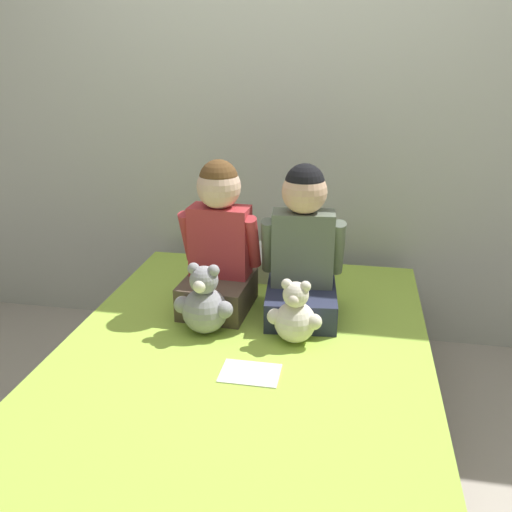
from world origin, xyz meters
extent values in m
plane|color=#B2A899|center=(0.00, 0.00, 0.00)|extent=(14.00, 14.00, 0.00)
cube|color=beige|center=(0.00, 1.11, 1.25)|extent=(8.00, 0.06, 2.50)
cube|color=#473828|center=(0.00, 0.00, 0.11)|extent=(1.43, 1.95, 0.21)
cube|color=white|center=(0.00, 0.00, 0.33)|extent=(1.40, 1.91, 0.23)
cube|color=#A8D147|center=(0.00, 0.00, 0.46)|extent=(1.42, 1.93, 0.03)
cube|color=brown|center=(-0.18, 0.33, 0.55)|extent=(0.30, 0.35, 0.15)
cube|color=#B23338|center=(-0.18, 0.38, 0.78)|extent=(0.26, 0.14, 0.31)
sphere|color=beige|center=(-0.18, 0.38, 1.02)|extent=(0.19, 0.19, 0.19)
sphere|color=brown|center=(-0.18, 0.38, 1.05)|extent=(0.16, 0.16, 0.16)
cylinder|color=#B23338|center=(-0.32, 0.39, 0.78)|extent=(0.06, 0.14, 0.25)
cylinder|color=#B23338|center=(-0.03, 0.37, 0.78)|extent=(0.06, 0.14, 0.25)
cube|color=#282D47|center=(0.19, 0.33, 0.54)|extent=(0.33, 0.38, 0.13)
cube|color=#5B6656|center=(0.18, 0.38, 0.76)|extent=(0.27, 0.15, 0.32)
sphere|color=#DBAD89|center=(0.18, 0.38, 1.01)|extent=(0.19, 0.19, 0.19)
sphere|color=black|center=(0.18, 0.38, 1.04)|extent=(0.16, 0.16, 0.16)
cylinder|color=#5B6656|center=(0.04, 0.37, 0.77)|extent=(0.07, 0.15, 0.26)
cylinder|color=#5B6656|center=(0.33, 0.40, 0.77)|extent=(0.07, 0.15, 0.26)
sphere|color=#939399|center=(-0.18, 0.12, 0.57)|extent=(0.19, 0.19, 0.19)
sphere|color=#939399|center=(-0.18, 0.12, 0.70)|extent=(0.11, 0.11, 0.11)
sphere|color=white|center=(-0.18, 0.07, 0.70)|extent=(0.05, 0.05, 0.05)
sphere|color=#939399|center=(-0.22, 0.13, 0.75)|extent=(0.05, 0.05, 0.05)
sphere|color=#939399|center=(-0.14, 0.12, 0.75)|extent=(0.05, 0.05, 0.05)
sphere|color=#939399|center=(-0.27, 0.11, 0.59)|extent=(0.07, 0.07, 0.07)
sphere|color=#939399|center=(-0.09, 0.10, 0.59)|extent=(0.07, 0.07, 0.07)
sphere|color=silver|center=(0.19, 0.11, 0.56)|extent=(0.16, 0.16, 0.16)
sphere|color=silver|center=(0.19, 0.11, 0.68)|extent=(0.10, 0.10, 0.10)
sphere|color=beige|center=(0.18, 0.07, 0.67)|extent=(0.05, 0.05, 0.05)
sphere|color=silver|center=(0.15, 0.12, 0.71)|extent=(0.04, 0.04, 0.04)
sphere|color=silver|center=(0.22, 0.11, 0.71)|extent=(0.04, 0.04, 0.04)
sphere|color=silver|center=(0.11, 0.10, 0.58)|extent=(0.06, 0.06, 0.06)
sphere|color=silver|center=(0.26, 0.09, 0.58)|extent=(0.06, 0.06, 0.06)
cube|color=silver|center=(0.00, 0.79, 0.53)|extent=(0.51, 0.32, 0.11)
cube|color=white|center=(0.06, -0.15, 0.48)|extent=(0.21, 0.15, 0.00)
camera|label=1|loc=(0.38, -1.76, 1.55)|focal=38.00mm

